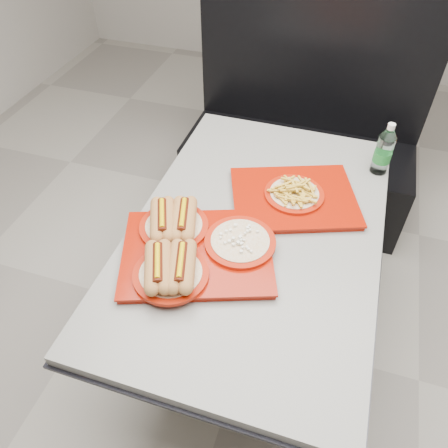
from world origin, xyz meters
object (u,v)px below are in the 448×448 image
(booth_bench, at_px, (300,144))
(tray_far, at_px, (294,195))
(water_bottle, at_px, (384,152))
(tray_near, at_px, (191,247))
(diner_table, at_px, (255,256))

(booth_bench, xyz_separation_m, tray_far, (0.10, -0.91, 0.38))
(booth_bench, relative_size, water_bottle, 5.87)
(water_bottle, bearing_deg, tray_near, -130.68)
(tray_near, xyz_separation_m, tray_far, (0.28, 0.39, -0.01))
(diner_table, xyz_separation_m, tray_far, (0.10, 0.18, 0.19))
(tray_near, bearing_deg, water_bottle, 49.32)
(tray_near, relative_size, water_bottle, 2.69)
(booth_bench, height_order, tray_far, booth_bench)
(tray_far, bearing_deg, water_bottle, 44.14)
(diner_table, height_order, water_bottle, water_bottle)
(diner_table, bearing_deg, tray_near, -132.10)
(booth_bench, xyz_separation_m, water_bottle, (0.41, -0.61, 0.45))
(tray_far, bearing_deg, booth_bench, 96.21)
(diner_table, distance_m, tray_far, 0.28)
(tray_near, height_order, tray_far, tray_near)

